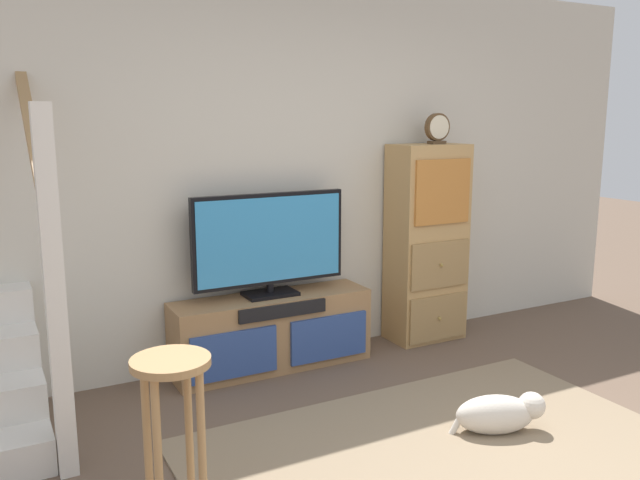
% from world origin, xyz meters
% --- Properties ---
extents(back_wall, '(6.40, 0.12, 2.70)m').
position_xyz_m(back_wall, '(0.00, 2.46, 1.35)').
color(back_wall, beige).
rests_on(back_wall, ground_plane).
extents(area_rug, '(2.60, 1.80, 0.01)m').
position_xyz_m(area_rug, '(0.00, 0.60, 0.01)').
color(area_rug, '#847056').
rests_on(area_rug, ground_plane).
extents(media_console, '(1.40, 0.38, 0.52)m').
position_xyz_m(media_console, '(-0.30, 2.19, 0.26)').
color(media_console, '#997047').
rests_on(media_console, ground_plane).
extents(television, '(1.10, 0.22, 0.71)m').
position_xyz_m(television, '(-0.30, 2.22, 0.89)').
color(television, black).
rests_on(television, media_console).
extents(side_cabinet, '(0.58, 0.38, 1.53)m').
position_xyz_m(side_cabinet, '(1.02, 2.20, 0.76)').
color(side_cabinet, tan).
rests_on(side_cabinet, ground_plane).
extents(desk_clock, '(0.21, 0.08, 0.23)m').
position_xyz_m(desk_clock, '(1.07, 2.19, 1.64)').
color(desk_clock, '#4C3823').
rests_on(desk_clock, side_cabinet).
extents(bar_stool_near, '(0.34, 0.34, 0.74)m').
position_xyz_m(bar_stool_near, '(-1.37, 0.80, 0.54)').
color(bar_stool_near, '#A37A4C').
rests_on(bar_stool_near, ground_plane).
extents(dog, '(0.51, 0.35, 0.23)m').
position_xyz_m(dog, '(0.42, 0.72, 0.12)').
color(dog, beige).
rests_on(dog, ground_plane).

